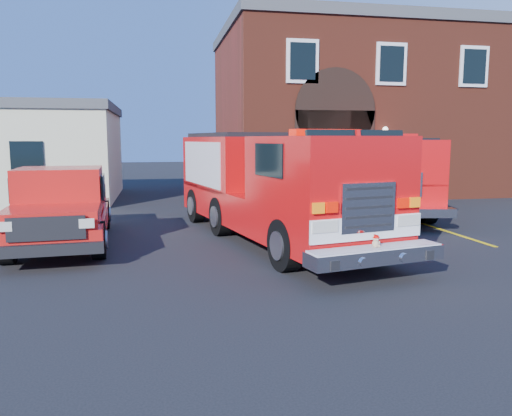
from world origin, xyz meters
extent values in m
plane|color=black|center=(0.00, 0.00, 0.00)|extent=(100.00, 100.00, 0.00)
cube|color=yellow|center=(6.50, 1.00, 0.00)|extent=(0.12, 3.00, 0.01)
cube|color=yellow|center=(6.50, 4.00, 0.00)|extent=(0.12, 3.00, 0.01)
cube|color=yellow|center=(6.50, 7.00, 0.00)|extent=(0.12, 3.00, 0.01)
cube|color=maroon|center=(9.00, 14.00, 4.00)|extent=(15.00, 10.00, 8.00)
cube|color=#46494C|center=(9.00, 14.00, 8.20)|extent=(15.20, 10.20, 0.50)
cube|color=black|center=(5.50, 8.98, 2.00)|extent=(3.60, 0.12, 4.00)
cylinder|color=black|center=(5.50, 8.98, 4.00)|extent=(3.60, 0.12, 3.60)
cube|color=black|center=(4.00, 8.95, 6.00)|extent=(1.40, 0.10, 1.80)
cube|color=black|center=(8.00, 8.95, 6.00)|extent=(1.40, 0.10, 1.80)
cube|color=black|center=(12.00, 8.95, 6.00)|extent=(1.40, 0.10, 1.80)
cube|color=beige|center=(-9.00, 13.00, 2.00)|extent=(10.00, 8.00, 4.00)
cube|color=black|center=(-7.00, 8.97, 2.00)|extent=(1.20, 0.10, 1.40)
cylinder|color=black|center=(0.53, -1.68, 0.56)|extent=(0.57, 1.17, 1.12)
cylinder|color=black|center=(2.72, -1.24, 0.56)|extent=(0.57, 1.17, 1.12)
cube|color=red|center=(0.98, 1.73, 0.86)|extent=(4.31, 9.46, 0.91)
cube|color=red|center=(0.52, 4.02, 2.03)|extent=(3.38, 4.89, 1.63)
cube|color=red|center=(1.57, -1.16, 2.08)|extent=(3.14, 3.69, 1.52)
cube|color=black|center=(1.82, -2.41, 2.49)|extent=(2.21, 0.52, 0.95)
cube|color=red|center=(1.57, -1.16, 2.93)|extent=(1.66, 0.66, 0.14)
cube|color=white|center=(1.89, -2.77, 1.07)|extent=(2.50, 0.56, 0.45)
cube|color=silver|center=(1.90, -2.78, 1.47)|extent=(1.21, 0.30, 0.95)
cube|color=silver|center=(1.95, -3.05, 0.59)|extent=(2.90, 1.11, 0.28)
cube|color=#B7B7BF|center=(-0.74, 3.76, 2.03)|extent=(0.77, 3.59, 1.32)
cube|color=#B7B7BF|center=(1.77, 4.27, 2.03)|extent=(0.77, 3.59, 1.32)
sphere|color=tan|center=(1.95, -3.05, 0.81)|extent=(0.17, 0.17, 0.14)
sphere|color=tan|center=(1.95, -3.06, 0.92)|extent=(0.14, 0.14, 0.12)
sphere|color=tan|center=(1.91, -3.05, 0.96)|extent=(0.05, 0.05, 0.04)
sphere|color=tan|center=(1.99, -3.04, 0.96)|extent=(0.05, 0.05, 0.04)
ellipsoid|color=#D50401|center=(1.95, -3.05, 0.95)|extent=(0.14, 0.14, 0.07)
cylinder|color=#D50401|center=(1.95, -3.06, 0.94)|extent=(0.16, 0.16, 0.01)
cylinder|color=black|center=(-5.41, 0.07, 0.44)|extent=(0.37, 0.91, 0.89)
cylinder|color=black|center=(-3.47, 0.20, 0.44)|extent=(0.37, 0.91, 0.89)
cube|color=red|center=(-4.58, 2.18, 0.61)|extent=(2.62, 6.23, 0.50)
cube|color=red|center=(-4.43, 0.03, 1.05)|extent=(2.15, 1.80, 0.39)
cube|color=red|center=(-4.55, 1.85, 1.50)|extent=(2.17, 2.13, 1.11)
cube|color=red|center=(-4.70, 3.95, 1.05)|extent=(2.19, 2.46, 0.61)
cube|color=black|center=(-4.37, -0.95, 0.50)|extent=(2.27, 0.31, 0.24)
cylinder|color=black|center=(4.38, 3.74, 0.59)|extent=(0.62, 1.24, 1.19)
cylinder|color=black|center=(6.70, 3.24, 0.59)|extent=(0.62, 1.24, 1.19)
cube|color=red|center=(6.18, 6.44, 0.92)|extent=(4.46, 9.02, 0.97)
cube|color=red|center=(6.52, 8.03, 2.16)|extent=(3.78, 5.85, 1.62)
cube|color=red|center=(5.54, 3.49, 2.05)|extent=(3.19, 3.10, 1.40)
cube|color=#B7B7BF|center=(5.19, 8.32, 2.05)|extent=(1.00, 4.45, 1.84)
cube|color=#B7B7BF|center=(7.85, 7.74, 2.05)|extent=(1.00, 4.45, 1.84)
cube|color=silver|center=(5.21, 1.96, 0.59)|extent=(2.95, 1.09, 0.27)
camera|label=1|loc=(-2.09, -11.70, 2.79)|focal=35.00mm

